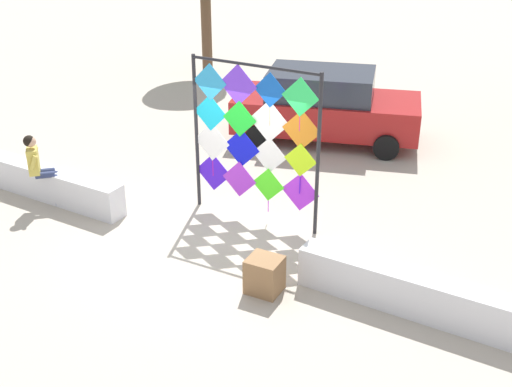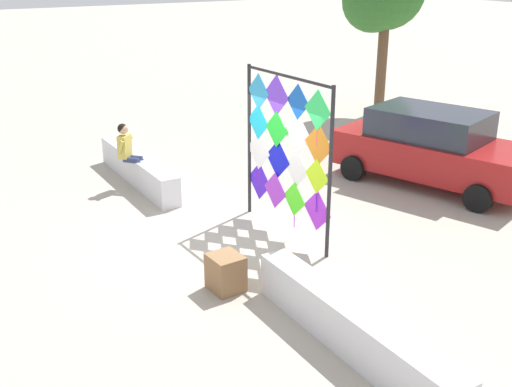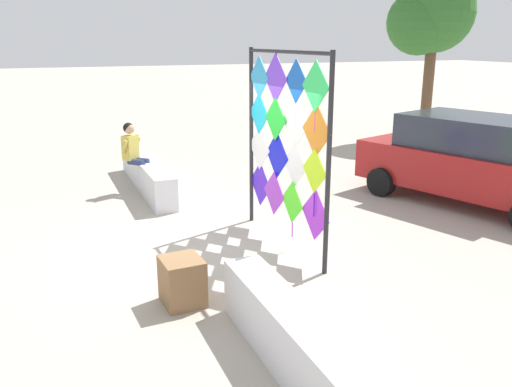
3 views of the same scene
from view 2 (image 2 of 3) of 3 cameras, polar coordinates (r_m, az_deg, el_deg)
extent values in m
plane|color=#ADA393|center=(11.90, -2.69, -4.31)|extent=(120.00, 120.00, 0.00)
cube|color=silver|center=(15.08, -10.64, 2.19)|extent=(3.93, 0.45, 0.67)
cube|color=silver|center=(8.74, 8.59, -12.05)|extent=(3.93, 0.45, 0.67)
cylinder|color=#232328|center=(12.73, -0.61, 4.79)|extent=(0.07, 0.07, 3.08)
cylinder|color=#232328|center=(10.77, 6.71, 1.66)|extent=(0.07, 0.07, 3.08)
cylinder|color=#232328|center=(11.37, 2.88, 10.55)|extent=(2.54, 0.16, 0.06)
cube|color=#3F14DC|center=(12.69, 0.31, 1.14)|extent=(0.78, 0.04, 0.78)
cube|color=purple|center=(12.21, 1.74, 0.28)|extent=(0.74, 0.04, 0.74)
cube|color=#4AF620|center=(11.74, 3.49, -0.52)|extent=(0.67, 0.04, 0.67)
cylinder|color=#BD16E5|center=(11.92, 3.48, -2.55)|extent=(0.02, 0.02, 0.24)
cube|color=#B22FEE|center=(11.29, 5.56, -1.56)|extent=(0.76, 0.04, 0.76)
cube|color=white|center=(12.49, 0.25, 3.92)|extent=(0.78, 0.04, 0.78)
cylinder|color=#E51686|center=(12.67, 0.28, 1.51)|extent=(0.02, 0.02, 0.33)
cube|color=#0B11CE|center=(11.99, 1.99, 3.13)|extent=(0.77, 0.04, 0.77)
cube|color=white|center=(11.56, 3.69, 2.23)|extent=(0.70, 0.04, 0.70)
cube|color=#BAF118|center=(11.04, 5.52, 1.56)|extent=(0.64, 0.04, 0.64)
cylinder|color=#4B16E5|center=(11.22, 5.48, -0.83)|extent=(0.02, 0.02, 0.35)
cube|color=#13BDE4|center=(12.34, 0.20, 6.50)|extent=(0.71, 0.04, 0.71)
cube|color=#1AD12C|center=(11.83, 1.86, 5.83)|extent=(0.70, 0.04, 0.70)
cube|color=white|center=(11.38, 3.71, 5.38)|extent=(0.81, 0.05, 0.81)
cube|color=orange|center=(10.88, 5.66, 4.39)|extent=(0.75, 0.04, 0.75)
cylinder|color=#167FE5|center=(11.03, 5.61, 1.93)|extent=(0.02, 0.02, 0.24)
cube|color=#2BA4E9|center=(12.19, 0.23, 9.22)|extent=(0.71, 0.04, 0.71)
cube|color=#7339F5|center=(11.71, 1.86, 8.87)|extent=(0.78, 0.04, 0.78)
cube|color=blue|center=(11.22, 3.80, 8.29)|extent=(0.64, 0.04, 0.64)
cylinder|color=orange|center=(11.34, 3.79, 5.86)|extent=(0.02, 0.02, 0.34)
cube|color=#2FEE69|center=(10.75, 5.60, 7.52)|extent=(0.71, 0.04, 0.71)
cylinder|color=#E516A6|center=(10.87, 5.56, 5.02)|extent=(0.02, 0.02, 0.27)
cylinder|color=navy|center=(14.58, -10.48, 1.56)|extent=(0.11, 0.11, 0.67)
cylinder|color=navy|center=(14.55, -11.23, 2.98)|extent=(0.35, 0.35, 0.13)
cube|color=navy|center=(14.65, -10.19, 0.48)|extent=(0.24, 0.24, 0.09)
cylinder|color=navy|center=(14.73, -10.20, 1.78)|extent=(0.11, 0.11, 0.67)
cylinder|color=navy|center=(14.69, -10.95, 3.17)|extent=(0.35, 0.35, 0.13)
cube|color=navy|center=(14.80, -9.92, 0.70)|extent=(0.24, 0.24, 0.09)
cube|color=gold|center=(14.62, -11.82, 4.21)|extent=(0.39, 0.40, 0.52)
sphere|color=tan|center=(14.51, -11.93, 5.72)|extent=(0.22, 0.22, 0.22)
sphere|color=black|center=(14.52, -12.01, 5.78)|extent=(0.22, 0.22, 0.22)
cylinder|color=gold|center=(14.40, -12.14, 4.15)|extent=(0.18, 0.18, 0.31)
cylinder|color=gold|center=(14.78, -11.39, 4.63)|extent=(0.18, 0.18, 0.31)
cube|color=maroon|center=(15.21, 15.75, 3.38)|extent=(4.88, 3.25, 0.80)
cube|color=#282D38|center=(15.09, 15.47, 6.14)|extent=(2.93, 2.41, 0.64)
cylinder|color=black|center=(15.67, 22.18, 1.56)|extent=(0.64, 0.41, 0.60)
cylinder|color=black|center=(13.93, 19.49, -0.37)|extent=(0.64, 0.41, 0.60)
cylinder|color=black|center=(16.80, 12.38, 3.87)|extent=(0.64, 0.41, 0.60)
cylinder|color=black|center=(15.20, 8.83, 2.33)|extent=(0.64, 0.41, 0.60)
cube|color=olive|center=(10.13, -2.76, -7.16)|extent=(0.56, 0.52, 0.60)
cylinder|color=brown|center=(21.78, 11.31, 11.33)|extent=(0.34, 0.34, 3.26)
sphere|color=#2D6628|center=(21.26, 10.57, 16.79)|extent=(2.00, 2.00, 2.00)
camera|label=1|loc=(5.13, -80.32, 16.57)|focal=46.10mm
camera|label=3|loc=(3.78, 21.10, -9.48)|focal=37.56mm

